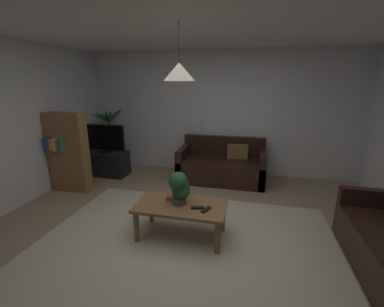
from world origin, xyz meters
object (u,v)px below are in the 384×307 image
Objects in this scene: book_on_table_1 at (171,198)px; potted_plant_on_table at (180,187)px; remote_on_table_1 at (206,210)px; tv_stand at (106,163)px; book_on_table_0 at (172,200)px; potted_palm_corner at (111,140)px; remote_on_table_0 at (198,208)px; tv at (103,138)px; couch_under_window at (222,167)px; pendant_lamp at (179,72)px; bookshelf_corner at (68,152)px; coffee_table at (181,209)px.

potted_plant_on_table is at bearing -20.27° from book_on_table_1.
remote_on_table_1 is 0.18× the size of tv_stand.
remote_on_table_1 is at bearing -18.47° from book_on_table_0.
potted_palm_corner is (-2.25, 2.25, -0.03)m from potted_plant_on_table.
tv reaches higher than remote_on_table_0.
pendant_lamp is at bearing -97.42° from couch_under_window.
remote_on_table_1 is 0.11× the size of bookshelf_corner.
book_on_table_1 reaches higher than book_on_table_0.
potted_palm_corner reaches higher than tv_stand.
tv is at bearing 77.39° from bookshelf_corner.
potted_palm_corner is (-2.60, 2.36, 0.17)m from remote_on_table_1.
remote_on_table_1 is (0.47, -0.16, 0.00)m from book_on_table_0.
remote_on_table_0 is at bearing -20.27° from book_on_table_1.
coffee_table is at bearing -119.03° from remote_on_table_0.
couch_under_window is 13.79× the size of book_on_table_1.
couch_under_window is 1.80× the size of tv.
pendant_lamp reaches higher than book_on_table_0.
bookshelf_corner is 2.81m from pendant_lamp.
couch_under_window reaches higher than remote_on_table_0.
remote_on_table_1 reaches higher than coffee_table.
tv is 1.54× the size of pendant_lamp.
remote_on_table_0 is 1.00× the size of remote_on_table_1.
book_on_table_0 is at bearing -101.51° from couch_under_window.
book_on_table_1 is 1.55m from pendant_lamp.
tv_stand reaches higher than remote_on_table_0.
tv_stand is 0.54m from tv.
book_on_table_0 is at bearing 159.21° from potted_plant_on_table.
couch_under_window is 2.11m from remote_on_table_0.
potted_palm_corner is (-2.54, 0.23, 0.35)m from couch_under_window.
potted_plant_on_table is at bearing -39.77° from tv_stand.
tv is at bearing 140.58° from potted_plant_on_table.
coffee_table is 6.98× the size of remote_on_table_0.
remote_on_table_0 is 0.11m from remote_on_table_1.
tv is 0.86m from bookshelf_corner.
potted_plant_on_table is at bearing -173.26° from remote_on_table_1.
remote_on_table_0 is 0.11× the size of bookshelf_corner.
tv_stand is 1.50× the size of pendant_lamp.
coffee_table is (-0.27, -2.05, 0.10)m from couch_under_window.
tv_stand is 0.64× the size of bookshelf_corner.
tv_stand is at bearing 90.00° from tv.
book_on_table_1 is 0.23m from potted_plant_on_table.
tv reaches higher than couch_under_window.
book_on_table_1 is at bearing -40.42° from tv.
pendant_lamp is (-0.27, -2.05, 1.73)m from couch_under_window.
pendant_lamp is (2.12, -1.76, 1.21)m from tv.
book_on_table_1 is 0.13× the size of tv.
coffee_table is 0.80× the size of bookshelf_corner.
potted_plant_on_table is (-0.36, 0.11, 0.21)m from remote_on_table_1.
pendant_lamp is at bearing -119.03° from remote_on_table_0.
bookshelf_corner is (-2.58, -1.12, 0.43)m from couch_under_window.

